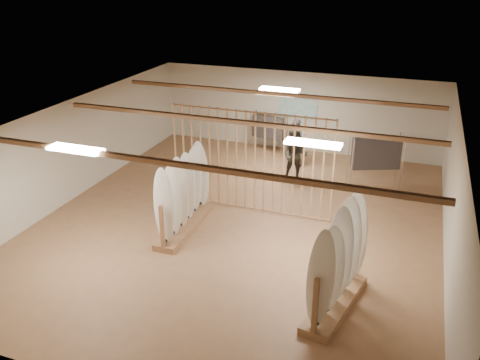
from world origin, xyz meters
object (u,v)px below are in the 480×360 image
(clothing_rack_a, at_px, (269,127))
(clothing_rack_b, at_px, (376,153))
(rack_left, at_px, (184,204))
(shopper_b, at_px, (295,152))
(shopper_a, at_px, (296,139))
(rack_right, at_px, (337,275))

(clothing_rack_a, height_order, clothing_rack_b, clothing_rack_b)
(rack_left, distance_m, clothing_rack_a, 6.21)
(clothing_rack_a, bearing_deg, shopper_b, -39.38)
(clothing_rack_b, distance_m, shopper_a, 2.76)
(clothing_rack_b, bearing_deg, shopper_b, 166.61)
(rack_left, relative_size, clothing_rack_b, 1.57)
(clothing_rack_b, bearing_deg, rack_right, -113.24)
(rack_left, xyz_separation_m, clothing_rack_b, (4.20, 4.36, 0.35))
(clothing_rack_a, distance_m, shopper_b, 2.69)
(shopper_b, bearing_deg, rack_left, -114.52)
(rack_left, bearing_deg, clothing_rack_a, 85.73)
(clothing_rack_a, bearing_deg, rack_left, -76.62)
(shopper_a, bearing_deg, clothing_rack_a, -16.07)
(shopper_a, relative_size, shopper_b, 0.97)
(clothing_rack_b, relative_size, shopper_b, 0.85)
(clothing_rack_a, relative_size, shopper_a, 0.76)
(shopper_a, distance_m, shopper_b, 1.26)
(rack_left, height_order, rack_right, rack_right)
(rack_left, bearing_deg, rack_right, -25.68)
(rack_right, height_order, clothing_rack_b, rack_right)
(rack_left, bearing_deg, shopper_b, 63.88)
(clothing_rack_a, relative_size, shopper_b, 0.73)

